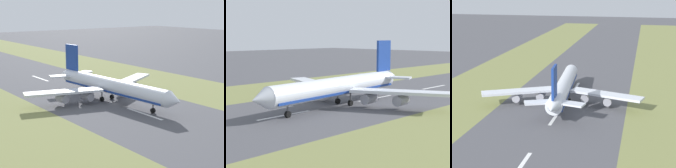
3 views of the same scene
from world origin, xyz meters
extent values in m
plane|color=#4C4C51|center=(0.00, 0.00, 0.00)|extent=(800.00, 800.00, 0.00)
cube|color=olive|center=(-45.00, 0.00, 0.00)|extent=(40.00, 600.00, 0.01)
cube|color=olive|center=(45.00, 0.00, 0.00)|extent=(40.00, 600.00, 0.01)
cube|color=silver|center=(0.00, -63.64, 0.01)|extent=(1.20, 18.00, 0.01)
cube|color=silver|center=(0.00, -23.64, 0.01)|extent=(1.20, 18.00, 0.01)
cube|color=silver|center=(0.00, 16.36, 0.01)|extent=(1.20, 18.00, 0.01)
cylinder|color=silver|center=(-1.16, -3.64, 6.20)|extent=(10.83, 56.31, 6.00)
cone|color=silver|center=(-3.80, 26.74, 6.20)|extent=(6.29, 5.49, 5.88)
cone|color=silver|center=(1.53, -34.53, 7.00)|extent=(5.60, 6.42, 5.10)
cube|color=navy|center=(-1.16, -3.64, 4.55)|extent=(10.33, 54.05, 0.70)
cube|color=silver|center=(-17.96, -12.35, 5.30)|extent=(28.57, 18.50, 0.90)
cube|color=silver|center=(16.90, -9.32, 5.30)|extent=(29.49, 14.23, 0.90)
cylinder|color=#93939E|center=(-9.78, -8.41, 2.85)|extent=(3.60, 5.06, 3.20)
cylinder|color=#93939E|center=(-18.44, -12.67, 2.85)|extent=(3.60, 5.06, 3.20)
cylinder|color=#93939E|center=(8.16, -6.85, 2.85)|extent=(3.60, 5.06, 3.20)
cylinder|color=#93939E|center=(17.43, -9.56, 2.85)|extent=(3.60, 5.06, 3.20)
cube|color=navy|center=(1.10, -29.55, 14.70)|extent=(1.49, 8.04, 11.00)
cube|color=silver|center=(-4.38, -30.02, 7.20)|extent=(10.92, 7.95, 0.60)
cube|color=silver|center=(6.58, -29.07, 7.20)|extent=(10.73, 6.54, 0.60)
cylinder|color=#59595E|center=(-3.00, 17.56, 2.50)|extent=(0.50, 0.50, 3.20)
cylinder|color=black|center=(-3.00, 17.56, 0.90)|extent=(1.05, 1.87, 1.80)
cylinder|color=#59595E|center=(-3.49, -6.86, 2.50)|extent=(0.50, 0.50, 3.20)
cylinder|color=black|center=(-3.49, -6.86, 0.90)|extent=(1.05, 1.87, 1.80)
cylinder|color=#59595E|center=(1.69, -6.41, 2.50)|extent=(0.50, 0.50, 3.20)
cylinder|color=black|center=(1.69, -6.41, 0.90)|extent=(1.05, 1.87, 1.80)
camera|label=1|loc=(83.31, 108.95, 36.60)|focal=60.00mm
camera|label=2|loc=(-81.75, 78.50, 21.90)|focal=60.00mm
camera|label=3|loc=(30.49, -148.95, 47.20)|focal=60.00mm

